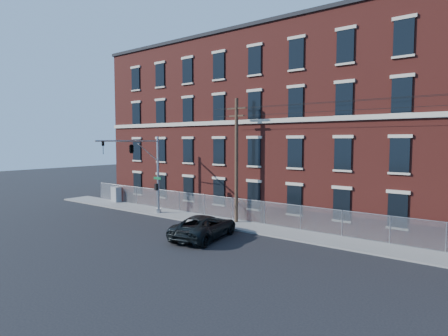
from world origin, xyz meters
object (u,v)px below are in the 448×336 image
pickup_truck (204,226)px  utility_pole_near (236,158)px  utility_cabinet (116,194)px  traffic_signal_mast (138,156)px

pickup_truck → utility_pole_near: bearing=-89.8°
pickup_truck → utility_cabinet: 17.99m
pickup_truck → utility_cabinet: utility_cabinet is taller
utility_cabinet → pickup_truck: bearing=-5.6°
traffic_signal_mast → utility_pole_near: utility_pole_near is taller
utility_pole_near → utility_cabinet: (-16.29, 0.40, -4.42)m
traffic_signal_mast → utility_cabinet: bearing=155.3°
utility_cabinet → utility_pole_near: bearing=10.7°
traffic_signal_mast → utility_pole_near: (8.00, 3.42, -0.05)m
pickup_truck → utility_cabinet: (-17.14, 5.47, 0.11)m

